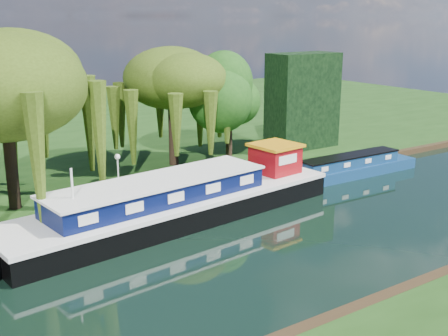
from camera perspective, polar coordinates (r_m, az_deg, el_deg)
ground at (r=27.79m, az=-2.73°, el=-9.07°), size 120.00×120.00×0.00m
far_bank at (r=58.33m, az=-20.32°, el=3.18°), size 120.00×52.00×0.45m
dutch_barge at (r=32.39m, az=-4.67°, el=-3.45°), size 21.19×7.02×4.39m
narrowboat at (r=42.11m, az=12.65°, el=-0.02°), size 12.13×2.26×1.76m
white_cruiser at (r=39.68m, az=6.87°, el=-1.64°), size 2.97×2.73×1.31m
willow_left at (r=33.93m, az=-21.52°, el=7.68°), size 8.20×8.20×9.83m
willow_right at (r=41.94m, az=-5.29°, el=8.03°), size 6.50×6.50×7.92m
tree_far_right at (r=43.35m, az=0.53°, el=7.29°), size 4.44×4.44×7.26m
conifer_hedge at (r=48.48m, az=7.99°, el=6.79°), size 6.00×3.00×8.00m
lamppost at (r=36.10m, az=-10.75°, el=0.49°), size 0.36×0.36×2.56m
mooring_posts at (r=34.28m, az=-10.77°, el=-2.86°), size 19.16×0.16×1.00m
reeds_near at (r=26.72m, az=19.10°, el=-9.69°), size 33.70×1.50×1.10m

